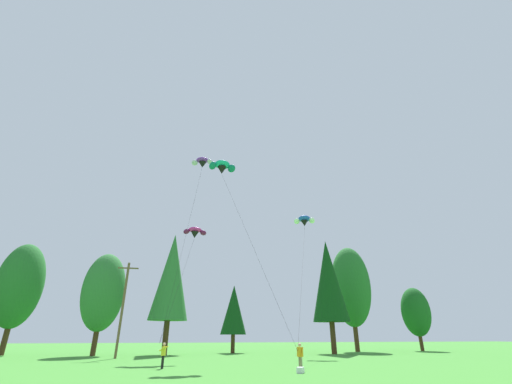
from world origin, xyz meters
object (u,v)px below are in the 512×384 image
Objects in this scene: parafoil_kite_far_magenta at (195,232)px; picnic_cooler at (300,370)px; parafoil_kite_mid_teal at (222,167)px; parafoil_kite_low_blue_white at (304,221)px; kite_flyer_near at (163,353)px; utility_pole at (123,306)px; kite_flyer_mid at (300,354)px; parafoil_kite_high_purple at (202,162)px.

picnic_cooler is at bearing -65.28° from parafoil_kite_far_magenta.
picnic_cooler is at bearing -68.56° from parafoil_kite_mid_teal.
kite_flyer_near is at bearing -138.60° from parafoil_kite_low_blue_white.
utility_pole is at bearing 144.88° from parafoil_kite_mid_teal.
picnic_cooler is at bearing -109.90° from kite_flyer_mid.
kite_flyer_mid is at bearing -113.19° from parafoil_kite_low_blue_white.
parafoil_kite_far_magenta is at bearing 79.18° from kite_flyer_near.
parafoil_kite_high_purple is at bearing 27.82° from utility_pole.
picnic_cooler is (13.70, -17.65, -4.96)m from utility_pole.
parafoil_kite_far_magenta is 20.50m from picnic_cooler.
parafoil_kite_high_purple is 47.40× the size of picnic_cooler.
utility_pole is 0.82× the size of parafoil_kite_far_magenta.
parafoil_kite_high_purple is at bearing 53.92° from picnic_cooler.
parafoil_kite_high_purple reaches higher than parafoil_kite_low_blue_white.
picnic_cooler is at bearing -73.99° from parafoil_kite_high_purple.
parafoil_kite_low_blue_white is at bearing 19.27° from parafoil_kite_far_magenta.
kite_flyer_mid is at bearing -63.18° from parafoil_kite_mid_teal.
parafoil_kite_far_magenta is 0.61× the size of parafoil_kite_low_blue_white.
utility_pole reaches higher than kite_flyer_mid.
parafoil_kite_high_purple is 1.28× the size of parafoil_kite_mid_teal.
kite_flyer_mid is 1.73m from picnic_cooler.
utility_pole is at bearing 131.27° from kite_flyer_mid.
kite_flyer_mid is 21.50m from parafoil_kite_mid_teal.
parafoil_kite_high_purple is 14.47m from parafoil_kite_far_magenta.
parafoil_kite_low_blue_white is at bearing 34.72° from parafoil_kite_mid_teal.
picnic_cooler is (4.35, -11.07, -19.42)m from parafoil_kite_mid_teal.
kite_flyer_near and kite_flyer_mid have the same top height.
parafoil_kite_high_purple is at bearing 85.65° from parafoil_kite_far_magenta.
parafoil_kite_mid_teal is (4.24, 6.15, 18.59)m from kite_flyer_near.
kite_flyer_mid is at bearing -48.73° from utility_pole.
kite_flyer_near is 20.03m from parafoil_kite_mid_teal.
parafoil_kite_far_magenta is at bearing -160.73° from parafoil_kite_low_blue_white.
kite_flyer_near is 9.93m from picnic_cooler.
parafoil_kite_high_purple reaches higher than utility_pole.
utility_pole is 0.39× the size of parafoil_kite_high_purple.
utility_pole is 0.51× the size of parafoil_kite_mid_teal.
parafoil_kite_far_magenta reaches higher than kite_flyer_near.
parafoil_kite_far_magenta is 16.60m from parafoil_kite_low_blue_white.
parafoil_kite_high_purple is 17.02m from parafoil_kite_low_blue_white.
kite_flyer_near is 9.75m from kite_flyer_mid.
kite_flyer_near is at bearing -100.82° from parafoil_kite_far_magenta.
utility_pole is 18.44m from parafoil_kite_mid_teal.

